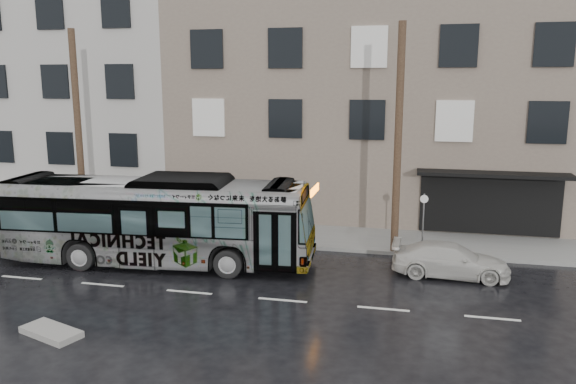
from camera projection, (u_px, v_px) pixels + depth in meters
The scene contains 11 objects.
ground at pixel (215, 268), 21.09m from camera, with size 120.00×120.00×0.00m, color black.
sidewalk at pixel (252, 233), 25.77m from camera, with size 90.00×3.60×0.15m, color gray.
building_taupe at pixel (376, 107), 31.11m from camera, with size 20.00×12.00×11.00m, color #7A6D5D.
building_grey at pixel (28, 65), 37.01m from camera, with size 26.00×15.00×16.00m, color #A3A19A.
utility_pole_front at pixel (398, 140), 21.95m from camera, with size 0.30×0.30×9.00m, color brown.
utility_pole_rear at pixel (78, 133), 24.97m from camera, with size 0.30×0.30×9.00m, color brown.
sign_post at pixel (423, 223), 22.35m from camera, with size 0.06×0.06×2.40m, color slate.
bus at pixel (153, 220), 21.43m from camera, with size 2.87×12.26×3.42m, color #B2B2B2.
white_sedan at pixel (450, 260), 20.16m from camera, with size 1.68×4.13×1.20m, color beige.
dark_sedan at pixel (17, 231), 23.33m from camera, with size 1.69×4.85×1.60m, color black.
slush_pile at pixel (51, 332), 15.52m from camera, with size 1.80×0.80×0.18m, color #9A9892.
Camera 1 is at (7.10, -19.04, 6.90)m, focal length 35.00 mm.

